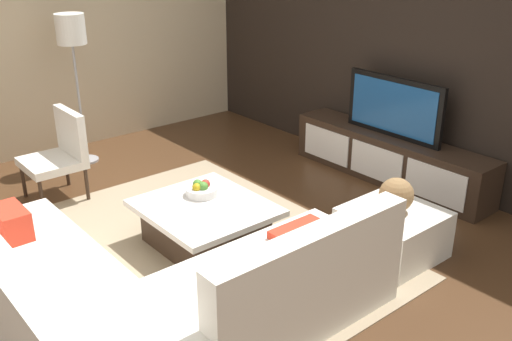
% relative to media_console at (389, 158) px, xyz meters
% --- Properties ---
extents(ground_plane, '(14.00, 14.00, 0.00)m').
position_rel_media_console_xyz_m(ground_plane, '(-0.00, -2.40, -0.25)').
color(ground_plane, '#4C301C').
extents(feature_wall_back, '(6.40, 0.12, 2.80)m').
position_rel_media_console_xyz_m(feature_wall_back, '(-0.00, 0.30, 1.15)').
color(feature_wall_back, black).
rests_on(feature_wall_back, ground).
extents(side_wall_left, '(0.12, 5.20, 2.80)m').
position_rel_media_console_xyz_m(side_wall_left, '(-3.20, -2.20, 1.15)').
color(side_wall_left, beige).
rests_on(side_wall_left, ground).
extents(area_rug, '(3.20, 2.44, 0.01)m').
position_rel_media_console_xyz_m(area_rug, '(-0.10, -2.40, -0.24)').
color(area_rug, tan).
rests_on(area_rug, ground).
extents(media_console, '(2.31, 0.44, 0.50)m').
position_rel_media_console_xyz_m(media_console, '(0.00, 0.00, 0.00)').
color(media_console, '#332319').
rests_on(media_console, ground).
extents(television, '(1.15, 0.06, 0.62)m').
position_rel_media_console_xyz_m(television, '(-0.00, 0.00, 0.56)').
color(television, black).
rests_on(television, media_console).
extents(sectional_couch, '(2.43, 2.44, 0.80)m').
position_rel_media_console_xyz_m(sectional_couch, '(0.53, -3.24, 0.03)').
color(sectional_couch, white).
rests_on(sectional_couch, ground).
extents(coffee_table, '(1.05, 0.94, 0.38)m').
position_rel_media_console_xyz_m(coffee_table, '(-0.10, -2.30, -0.05)').
color(coffee_table, '#332319').
rests_on(coffee_table, ground).
extents(accent_chair_near, '(0.56, 0.53, 0.87)m').
position_rel_media_console_xyz_m(accent_chair_near, '(-1.82, -2.80, 0.24)').
color(accent_chair_near, '#332319').
rests_on(accent_chair_near, ground).
extents(floor_lamp, '(0.31, 0.31, 1.66)m').
position_rel_media_console_xyz_m(floor_lamp, '(-2.58, -2.24, 1.15)').
color(floor_lamp, '#A5A5AA').
rests_on(floor_lamp, ground).
extents(ottoman, '(0.70, 0.70, 0.40)m').
position_rel_media_console_xyz_m(ottoman, '(0.99, -1.21, -0.05)').
color(ottoman, white).
rests_on(ottoman, ground).
extents(fruit_bowl, '(0.28, 0.28, 0.13)m').
position_rel_media_console_xyz_m(fruit_bowl, '(-0.28, -2.20, 0.18)').
color(fruit_bowl, silver).
rests_on(fruit_bowl, coffee_table).
extents(decorative_ball, '(0.28, 0.28, 0.28)m').
position_rel_media_console_xyz_m(decorative_ball, '(0.99, -1.21, 0.29)').
color(decorative_ball, '#997247').
rests_on(decorative_ball, ottoman).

